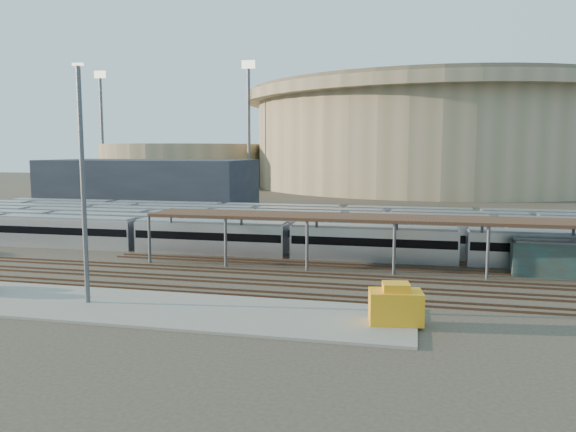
# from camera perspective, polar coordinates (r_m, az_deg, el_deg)

# --- Properties ---
(ground) EXTENTS (420.00, 420.00, 0.00)m
(ground) POSITION_cam_1_polar(r_m,az_deg,el_deg) (57.77, -7.29, -5.32)
(ground) COLOR #383026
(ground) RESTS_ON ground
(apron) EXTENTS (50.00, 9.00, 0.20)m
(apron) POSITION_cam_1_polar(r_m,az_deg,el_deg) (46.84, -19.61, -8.39)
(apron) COLOR gray
(apron) RESTS_ON ground
(subway_trains) EXTENTS (130.02, 23.90, 3.60)m
(subway_trains) POSITION_cam_1_polar(r_m,az_deg,el_deg) (74.93, -2.67, -1.11)
(subway_trains) COLOR silver
(subway_trains) RESTS_ON ground
(inspection_shed) EXTENTS (60.30, 6.00, 5.30)m
(inspection_shed) POSITION_cam_1_polar(r_m,az_deg,el_deg) (57.43, 15.18, -0.53)
(inspection_shed) COLOR #525256
(inspection_shed) RESTS_ON ground
(empty_tracks) EXTENTS (170.00, 9.62, 0.18)m
(empty_tracks) POSITION_cam_1_polar(r_m,az_deg,el_deg) (53.21, -9.17, -6.30)
(empty_tracks) COLOR #4C3323
(empty_tracks) RESTS_ON ground
(stadium) EXTENTS (124.00, 124.00, 32.50)m
(stadium) POSITION_cam_1_polar(r_m,az_deg,el_deg) (193.08, 14.71, 7.82)
(stadium) COLOR #9C876A
(stadium) RESTS_ON ground
(secondary_arena) EXTENTS (56.00, 56.00, 14.00)m
(secondary_arena) POSITION_cam_1_polar(r_m,az_deg,el_deg) (199.64, -10.57, 5.16)
(secondary_arena) COLOR #9C876A
(secondary_arena) RESTS_ON ground
(service_building) EXTENTS (42.00, 20.00, 10.00)m
(service_building) POSITION_cam_1_polar(r_m,az_deg,el_deg) (121.24, -13.87, 3.21)
(service_building) COLOR #1E232D
(service_building) RESTS_ON ground
(floodlight_0) EXTENTS (4.00, 1.00, 38.40)m
(floodlight_0) POSITION_cam_1_polar(r_m,az_deg,el_deg) (170.60, -4.01, 9.60)
(floodlight_0) COLOR #525256
(floodlight_0) RESTS_ON ground
(floodlight_1) EXTENTS (4.00, 1.00, 38.40)m
(floodlight_1) POSITION_cam_1_polar(r_m,az_deg,el_deg) (202.38, -18.39, 8.82)
(floodlight_1) COLOR #525256
(floodlight_1) RESTS_ON ground
(floodlight_3) EXTENTS (4.00, 1.00, 38.40)m
(floodlight_3) POSITION_cam_1_polar(r_m,az_deg,el_deg) (215.20, 5.12, 8.99)
(floodlight_3) COLOR #525256
(floodlight_3) RESTS_ON ground
(yard_light_pole) EXTENTS (0.82, 0.36, 18.22)m
(yard_light_pole) POSITION_cam_1_polar(r_m,az_deg,el_deg) (45.49, -20.11, 3.03)
(yard_light_pole) COLOR #525256
(yard_light_pole) RESTS_ON apron
(yellow_equipment) EXTENTS (3.87, 2.75, 2.23)m
(yellow_equipment) POSITION_cam_1_polar(r_m,az_deg,el_deg) (39.58, 10.88, -9.05)
(yellow_equipment) COLOR orange
(yellow_equipment) RESTS_ON apron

